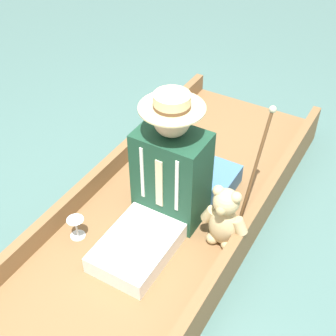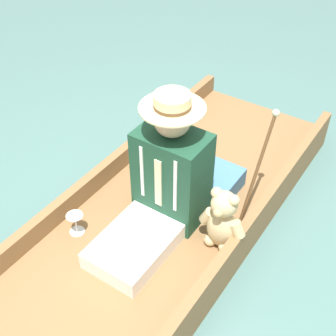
% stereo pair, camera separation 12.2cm
% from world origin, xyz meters
% --- Properties ---
extents(ground_plane, '(16.00, 16.00, 0.00)m').
position_xyz_m(ground_plane, '(0.00, 0.00, 0.00)').
color(ground_plane, '#476B66').
extents(punt_boat, '(1.07, 3.03, 0.29)m').
position_xyz_m(punt_boat, '(0.00, 0.00, 0.09)').
color(punt_boat, brown).
rests_on(punt_boat, ground_plane).
extents(seat_cushion, '(0.45, 0.31, 0.13)m').
position_xyz_m(seat_cushion, '(-0.07, -0.42, 0.22)').
color(seat_cushion, teal).
rests_on(seat_cushion, punt_boat).
extents(seated_person, '(0.40, 0.81, 0.84)m').
position_xyz_m(seated_person, '(-0.03, -0.02, 0.46)').
color(seated_person, white).
rests_on(seated_person, punt_boat).
extents(teddy_bear, '(0.28, 0.17, 0.41)m').
position_xyz_m(teddy_bear, '(-0.40, -0.04, 0.34)').
color(teddy_bear, tan).
rests_on(teddy_bear, punt_boat).
extents(wine_glass, '(0.10, 0.10, 0.14)m').
position_xyz_m(wine_glass, '(0.34, 0.35, 0.26)').
color(wine_glass, silver).
rests_on(wine_glass, punt_boat).
extents(walking_cane, '(0.04, 0.35, 0.67)m').
position_xyz_m(walking_cane, '(-0.43, -0.41, 0.55)').
color(walking_cane, brown).
rests_on(walking_cane, punt_boat).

